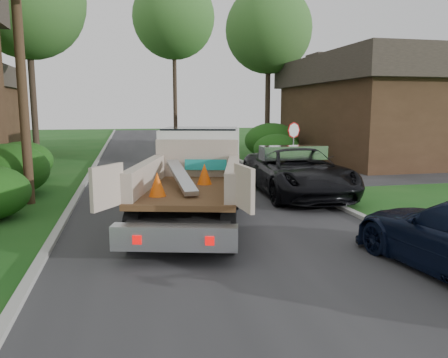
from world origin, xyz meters
TOP-DOWN VIEW (x-y plane):
  - ground at (0.00, 0.00)m, footprint 120.00×120.00m
  - road at (0.00, 10.00)m, footprint 8.00×90.00m
  - side_street at (12.00, 9.00)m, footprint 16.00×7.00m
  - curb_left at (-4.10, 10.00)m, footprint 0.20×90.00m
  - curb_right at (4.10, 10.00)m, footprint 0.20×90.00m
  - stop_sign at (5.20, 9.00)m, footprint 0.71×0.32m
  - utility_pole at (-5.48, 4.98)m, footprint 2.42×1.25m
  - house_right at (13.00, 14.00)m, footprint 9.72×12.96m
  - hedge_left_b at (-6.50, 6.50)m, footprint 2.86×2.86m
  - hedge_left_c at (-6.80, 10.00)m, footprint 2.60×2.60m
  - hedge_right_a at (5.80, 13.00)m, footprint 2.60×2.60m
  - hedge_right_b at (6.50, 16.00)m, footprint 3.38×3.38m
  - tree_left_far at (-7.50, 17.00)m, footprint 6.40×6.40m
  - tree_right_far at (7.50, 20.00)m, footprint 6.00×6.00m
  - tree_center_far at (2.00, 30.00)m, footprint 7.20×7.20m
  - flatbed_truck at (-0.41, 2.14)m, footprint 4.34×7.06m
  - black_pickup at (3.60, 4.50)m, footprint 3.08×6.25m

SIDE VIEW (x-z plane):
  - ground at x=0.00m, z-range 0.00..0.00m
  - road at x=0.00m, z-range -0.01..0.01m
  - side_street at x=12.00m, z-range 0.00..0.02m
  - curb_left at x=-4.10m, z-range 0.00..0.12m
  - curb_right at x=4.10m, z-range 0.00..0.12m
  - hedge_left_c at x=-6.80m, z-range 0.00..1.70m
  - hedge_right_a at x=5.80m, z-range 0.00..1.70m
  - black_pickup at x=3.60m, z-range 0.00..1.71m
  - hedge_left_b at x=-6.50m, z-range 0.00..1.87m
  - hedge_right_b at x=6.50m, z-range 0.00..2.21m
  - flatbed_truck at x=-0.41m, z-range 0.11..2.61m
  - stop_sign at x=5.20m, z-range 0.54..3.02m
  - house_right at x=13.00m, z-range 0.06..6.26m
  - utility_pole at x=-5.48m, z-range 0.17..10.17m
  - tree_right_far at x=7.50m, z-range 2.73..14.23m
  - tree_left_far at x=-7.50m, z-range 2.88..15.08m
  - tree_center_far at x=2.00m, z-range 3.68..18.28m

